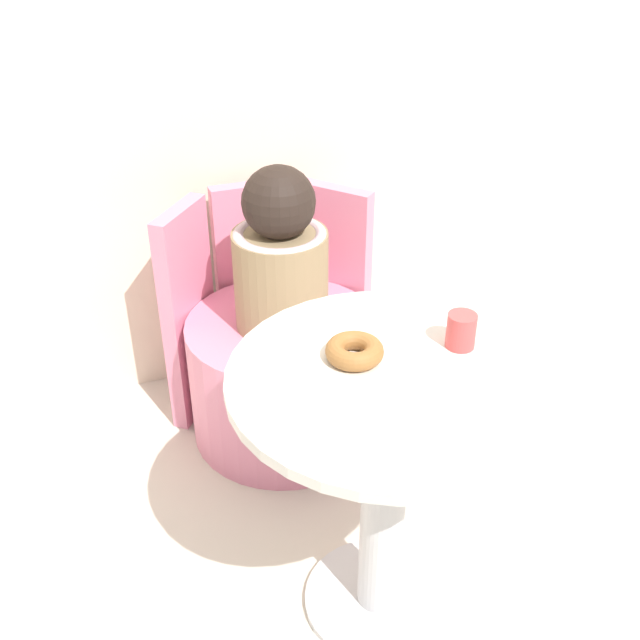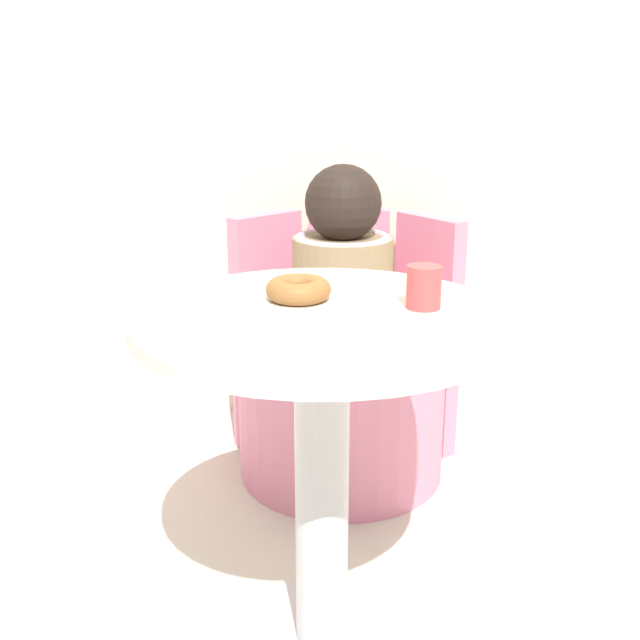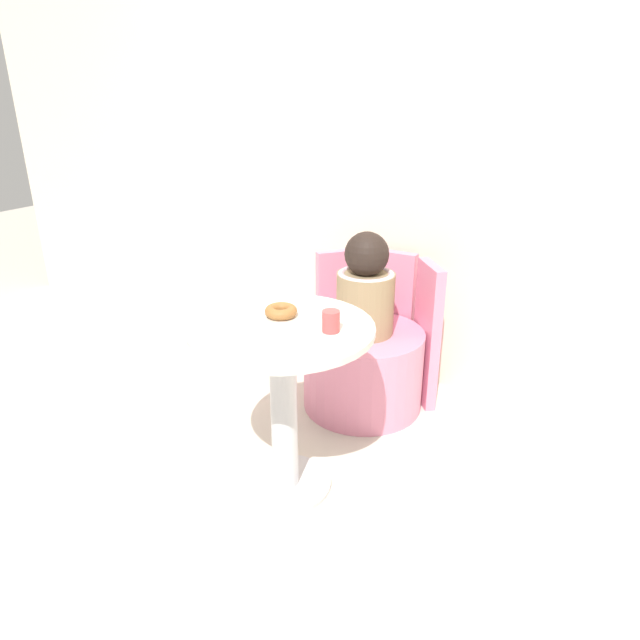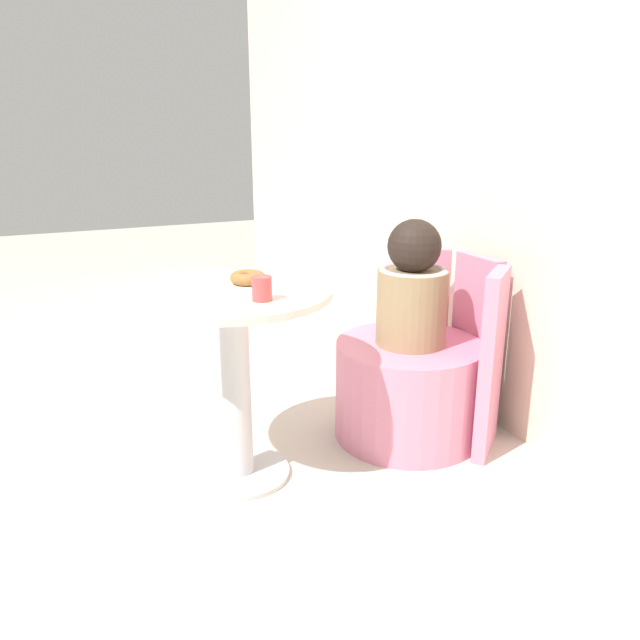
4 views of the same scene
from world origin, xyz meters
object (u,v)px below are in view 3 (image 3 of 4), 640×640
object	(u,v)px
child_figure	(366,289)
donut	(281,311)
round_table	(282,377)
cup	(331,321)
tub_chair	(363,369)

from	to	relation	value
child_figure	donut	world-z (taller)	child_figure
round_table	cup	world-z (taller)	cup
donut	cup	bearing A→B (deg)	-7.81
tub_chair	cup	size ratio (longest dim) A/B	7.61
round_table	donut	distance (m)	0.24
child_figure	cup	distance (m)	0.70
round_table	donut	size ratio (longest dim) A/B	5.77
round_table	child_figure	size ratio (longest dim) A/B	1.43
tub_chair	child_figure	distance (m)	0.41
round_table	tub_chair	world-z (taller)	round_table
cup	round_table	bearing A→B (deg)	-165.48
tub_chair	donut	xyz separation A→B (m)	(-0.04, -0.64, 0.51)
child_figure	tub_chair	bearing A→B (deg)	-90.00
child_figure	cup	bearing A→B (deg)	-74.58
child_figure	donut	distance (m)	0.65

